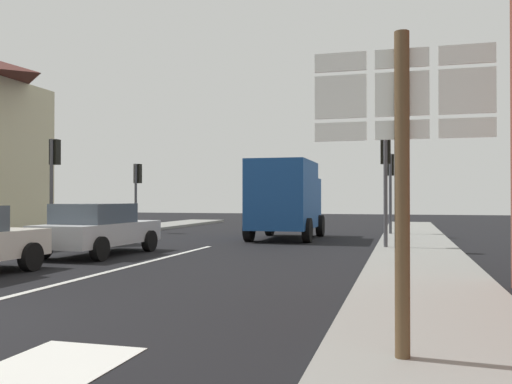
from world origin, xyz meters
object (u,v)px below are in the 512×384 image
at_px(traffic_light_near_left, 54,166).
at_px(traffic_light_far_right, 390,176).
at_px(delivery_truck, 286,197).
at_px(traffic_light_near_right, 386,165).
at_px(traffic_light_far_left, 137,182).
at_px(sedan_far, 98,228).
at_px(route_sign_post, 402,159).

distance_m(traffic_light_near_left, traffic_light_far_right, 13.34).
relative_size(delivery_truck, traffic_light_near_left, 1.35).
xyz_separation_m(delivery_truck, traffic_light_near_right, (3.96, -3.93, 1.00)).
height_order(traffic_light_far_left, traffic_light_near_right, traffic_light_near_right).
relative_size(sedan_far, traffic_light_far_right, 1.23).
distance_m(traffic_light_far_left, traffic_light_near_left, 6.36).
bearing_deg(traffic_light_far_left, route_sign_post, -56.28).
distance_m(sedan_far, traffic_light_far_left, 10.25).
distance_m(traffic_light_far_left, traffic_light_near_right, 13.01).
height_order(delivery_truck, traffic_light_near_left, traffic_light_near_left).
height_order(route_sign_post, traffic_light_far_left, traffic_light_far_left).
bearing_deg(traffic_light_far_right, traffic_light_far_left, -178.04).
xyz_separation_m(delivery_truck, traffic_light_far_left, (-7.55, 2.13, 0.73)).
distance_m(traffic_light_near_right, traffic_light_far_right, 6.45).
height_order(traffic_light_near_right, traffic_light_far_right, traffic_light_near_right).
distance_m(delivery_truck, traffic_light_far_left, 7.88).
bearing_deg(sedan_far, traffic_light_near_left, 139.70).
height_order(route_sign_post, traffic_light_near_right, traffic_light_near_right).
bearing_deg(traffic_light_near_left, traffic_light_far_left, 90.00).
relative_size(delivery_truck, route_sign_post, 1.57).
xyz_separation_m(sedan_far, traffic_light_far_left, (-3.64, 9.44, 1.62)).
relative_size(traffic_light_far_left, traffic_light_near_left, 0.87).
xyz_separation_m(sedan_far, traffic_light_near_right, (7.87, 3.38, 1.89)).
relative_size(route_sign_post, traffic_light_near_left, 0.86).
distance_m(route_sign_post, traffic_light_far_right, 18.42).
bearing_deg(sedan_far, traffic_light_far_left, 111.10).
height_order(sedan_far, traffic_light_far_left, traffic_light_far_left).
xyz_separation_m(route_sign_post, traffic_light_near_right, (-0.51, 11.95, 0.64)).
height_order(delivery_truck, route_sign_post, route_sign_post).
bearing_deg(delivery_truck, sedan_far, -118.12).
bearing_deg(traffic_light_near_left, traffic_light_near_right, 1.45).
distance_m(sedan_far, delivery_truck, 8.33).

